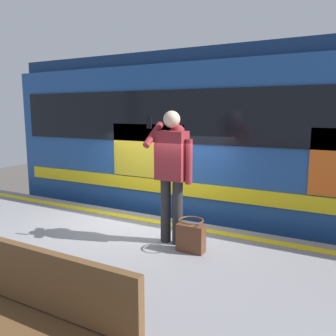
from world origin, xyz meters
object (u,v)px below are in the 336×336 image
Objects in this scene: train_carriage at (265,136)px; passenger at (172,166)px; handbag at (191,236)px; bench at (20,316)px.

passenger is (0.54, 2.81, -0.25)m from train_carriage.
handbag is 2.53m from bench.
train_carriage is at bearing -92.02° from bench.
bench is at bearing 89.57° from handbag.
bench is (-0.34, 2.68, -0.55)m from passenger.
handbag is (0.18, 2.98, -1.10)m from train_carriage.
train_carriage is at bearing -93.37° from handbag.
passenger is 0.94m from handbag.
handbag is at bearing 154.97° from passenger.
passenger reaches higher than handbag.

